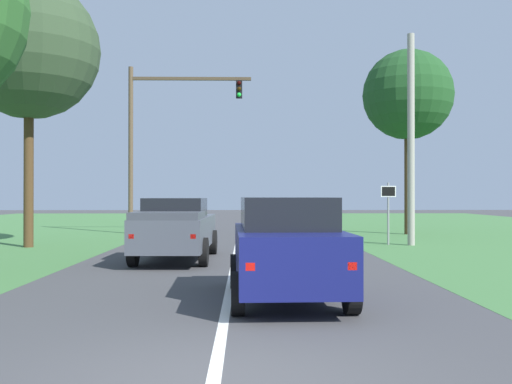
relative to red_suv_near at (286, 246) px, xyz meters
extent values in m
plane|color=#424244|center=(-1.11, 7.96, -1.01)|extent=(120.00, 120.00, 0.00)
cube|color=white|center=(-1.11, -3.04, -1.01)|extent=(0.16, 43.85, 0.01)
cube|color=navy|center=(0.00, -0.05, -0.17)|extent=(2.00, 4.53, 0.97)
cube|color=black|center=(-0.01, 0.17, 0.62)|extent=(1.73, 2.82, 0.59)
cube|color=red|center=(-0.70, -2.28, -0.12)|extent=(0.14, 0.06, 0.12)
cube|color=red|center=(0.83, -2.24, -0.12)|extent=(0.14, 0.06, 0.12)
cylinder|color=black|center=(-0.97, 1.31, -0.65)|extent=(0.25, 0.73, 0.72)
cylinder|color=black|center=(0.89, 1.36, -0.65)|extent=(0.25, 0.73, 0.72)
cylinder|color=black|center=(-0.89, -1.47, -0.65)|extent=(0.25, 0.73, 0.72)
cylinder|color=black|center=(0.98, -1.41, -0.65)|extent=(0.25, 0.73, 0.72)
cube|color=#4C515B|center=(-2.86, 6.85, -0.16)|extent=(2.06, 5.60, 0.91)
cube|color=black|center=(-2.87, 6.57, 0.58)|extent=(1.75, 2.15, 0.57)
cube|color=#41454E|center=(-2.90, 5.13, 0.40)|extent=(1.89, 2.15, 0.20)
cube|color=red|center=(-3.71, 4.11, -0.11)|extent=(0.14, 0.06, 0.12)
cube|color=red|center=(-2.12, 4.08, -0.11)|extent=(0.14, 0.06, 0.12)
cylinder|color=black|center=(-3.80, 8.59, -0.61)|extent=(0.25, 0.80, 0.80)
cylinder|color=black|center=(-1.85, 8.55, -0.61)|extent=(0.25, 0.80, 0.80)
cylinder|color=black|center=(-3.87, 5.14, -0.61)|extent=(0.25, 0.80, 0.80)
cylinder|color=black|center=(-1.92, 5.11, -0.61)|extent=(0.25, 0.80, 0.80)
cylinder|color=brown|center=(-6.69, 19.21, 3.29)|extent=(0.24, 0.24, 8.61)
cube|color=#4C3D2B|center=(-3.59, 19.21, 6.99)|extent=(6.21, 0.16, 0.16)
cube|color=black|center=(-1.10, 19.21, 6.44)|extent=(0.32, 0.28, 0.90)
sphere|color=black|center=(-1.10, 19.06, 6.74)|extent=(0.22, 0.22, 0.22)
sphere|color=black|center=(-1.10, 19.06, 6.44)|extent=(0.22, 0.22, 0.22)
sphere|color=#1ED83F|center=(-1.10, 19.06, 6.14)|extent=(0.22, 0.22, 0.22)
cylinder|color=gray|center=(4.90, 12.06, 0.22)|extent=(0.08, 0.08, 2.47)
cube|color=white|center=(4.90, 12.03, 1.11)|extent=(0.60, 0.03, 0.44)
cube|color=black|center=(4.90, 12.02, 1.11)|extent=(0.52, 0.01, 0.36)
cylinder|color=#4C351E|center=(7.45, 18.37, 1.67)|extent=(0.36, 0.36, 5.37)
sphere|color=#1F4A21|center=(7.45, 18.37, 6.06)|extent=(4.54, 4.54, 4.54)
cylinder|color=#9E998E|center=(5.74, 11.82, 3.15)|extent=(0.28, 0.28, 8.33)
cylinder|color=#4C351E|center=(-8.98, 11.24, 1.75)|extent=(0.36, 0.36, 5.53)
sphere|color=#32472D|center=(-8.98, 11.24, 6.50)|extent=(5.29, 5.29, 5.29)
camera|label=1|loc=(-0.77, -11.00, 0.94)|focal=41.00mm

